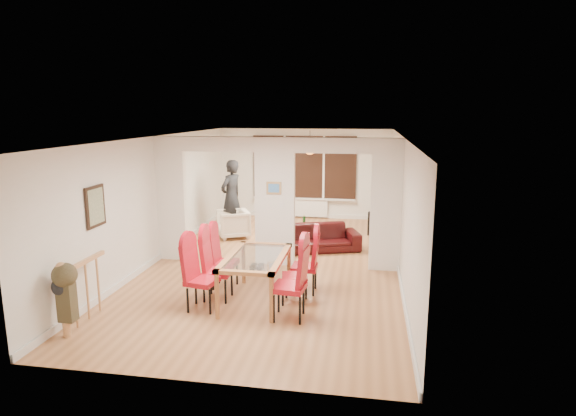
% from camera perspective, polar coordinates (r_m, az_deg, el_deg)
% --- Properties ---
extents(floor, '(5.00, 9.00, 0.01)m').
position_cam_1_polar(floor, '(10.03, -1.53, -6.60)').
color(floor, '#AD7245').
rests_on(floor, ground).
extents(room_walls, '(5.00, 9.00, 2.60)m').
position_cam_1_polar(room_walls, '(9.70, -1.57, 0.72)').
color(room_walls, silver).
rests_on(room_walls, floor).
extents(divider_wall, '(5.00, 0.18, 2.60)m').
position_cam_1_polar(divider_wall, '(9.70, -1.57, 0.72)').
color(divider_wall, white).
rests_on(divider_wall, floor).
extents(bay_window_blinds, '(3.00, 0.08, 1.80)m').
position_cam_1_polar(bay_window_blinds, '(14.01, 1.93, 4.87)').
color(bay_window_blinds, black).
rests_on(bay_window_blinds, room_walls).
extents(radiator, '(1.40, 0.08, 0.50)m').
position_cam_1_polar(radiator, '(14.16, 1.88, 0.02)').
color(radiator, white).
rests_on(radiator, floor).
extents(pendant_light, '(0.36, 0.36, 0.36)m').
position_cam_1_polar(pendant_light, '(12.78, 2.61, 7.15)').
color(pendant_light, orange).
rests_on(pendant_light, room_walls).
extents(stair_newel, '(0.40, 1.20, 1.10)m').
position_cam_1_polar(stair_newel, '(7.82, -22.95, -8.58)').
color(stair_newel, tan).
rests_on(stair_newel, floor).
extents(wall_poster, '(0.04, 0.52, 0.67)m').
position_cam_1_polar(wall_poster, '(8.32, -21.87, 0.18)').
color(wall_poster, gray).
rests_on(wall_poster, room_walls).
extents(pillar_photo, '(0.30, 0.03, 0.25)m').
position_cam_1_polar(pillar_photo, '(9.56, -1.69, 2.38)').
color(pillar_photo, '#4C8CD8').
rests_on(pillar_photo, divider_wall).
extents(dining_table, '(0.94, 1.67, 0.78)m').
position_cam_1_polar(dining_table, '(8.04, -3.81, -8.30)').
color(dining_table, '#A86B3E').
rests_on(dining_table, floor).
extents(dining_chair_la, '(0.52, 0.52, 1.11)m').
position_cam_1_polar(dining_chair_la, '(7.77, -10.16, -7.92)').
color(dining_chair_la, '#B11220').
rests_on(dining_chair_la, floor).
extents(dining_chair_lb, '(0.47, 0.47, 1.12)m').
position_cam_1_polar(dining_chair_lb, '(8.13, -8.36, -6.93)').
color(dining_chair_lb, '#B11220').
rests_on(dining_chair_lb, floor).
extents(dining_chair_lc, '(0.43, 0.43, 1.05)m').
position_cam_1_polar(dining_chair_lc, '(8.65, -7.51, -6.01)').
color(dining_chair_lc, '#B11220').
rests_on(dining_chair_lc, floor).
extents(dining_chair_ra, '(0.52, 0.52, 1.18)m').
position_cam_1_polar(dining_chair_ra, '(7.31, 0.12, -8.68)').
color(dining_chair_ra, '#B11220').
rests_on(dining_chair_ra, floor).
extents(dining_chair_rb, '(0.48, 0.48, 1.04)m').
position_cam_1_polar(dining_chair_rb, '(7.91, 0.80, -7.64)').
color(dining_chair_rb, '#B11220').
rests_on(dining_chair_rb, floor).
extents(dining_chair_rc, '(0.43, 0.43, 1.07)m').
position_cam_1_polar(dining_chair_rc, '(8.36, 1.98, -6.46)').
color(dining_chair_rc, '#B11220').
rests_on(dining_chair_rc, floor).
extents(sofa, '(2.13, 1.36, 0.58)m').
position_cam_1_polar(sofa, '(10.90, 3.21, -3.53)').
color(sofa, black).
rests_on(sofa, floor).
extents(armchair, '(0.99, 1.00, 0.69)m').
position_cam_1_polar(armchair, '(12.05, -6.51, -1.87)').
color(armchair, beige).
rests_on(armchair, floor).
extents(person, '(0.81, 0.70, 1.89)m').
position_cam_1_polar(person, '(12.44, -6.74, 1.36)').
color(person, black).
rests_on(person, floor).
extents(television, '(1.03, 0.54, 0.61)m').
position_cam_1_polar(television, '(12.83, 10.02, -1.33)').
color(television, black).
rests_on(television, floor).
extents(coffee_table, '(1.05, 0.54, 0.24)m').
position_cam_1_polar(coffee_table, '(12.18, 2.55, -2.75)').
color(coffee_table, black).
rests_on(coffee_table, floor).
extents(bottle, '(0.07, 0.07, 0.28)m').
position_cam_1_polar(bottle, '(12.10, 1.92, -1.56)').
color(bottle, '#143F19').
rests_on(bottle, coffee_table).
extents(bowl, '(0.21, 0.21, 0.05)m').
position_cam_1_polar(bowl, '(12.11, 2.53, -2.12)').
color(bowl, black).
rests_on(bowl, coffee_table).
extents(shoes, '(0.24, 0.26, 0.10)m').
position_cam_1_polar(shoes, '(9.64, -3.72, -7.05)').
color(shoes, black).
rests_on(shoes, floor).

